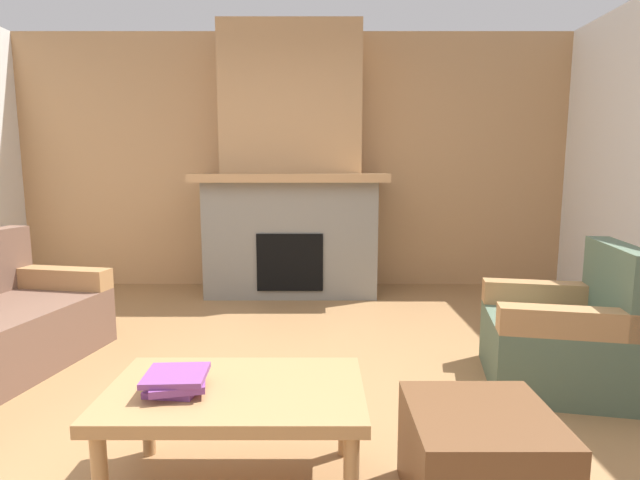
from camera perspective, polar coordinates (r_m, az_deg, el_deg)
The scene contains 7 objects.
ground at distance 2.77m, azimuth -6.34°, elevation -19.26°, with size 9.00×9.00×0.00m, color olive.
wall_back_wood_panel at distance 5.45m, azimuth -3.03°, elevation 9.00°, with size 6.00×0.12×2.70m, color tan.
fireplace at distance 5.07m, azimuth -3.24°, elevation 6.95°, with size 1.90×0.82×2.70m.
armchair at distance 3.29m, azimuth 26.53°, elevation -10.01°, with size 0.89×0.89×0.85m.
coffee_table at distance 2.06m, azimuth -9.63°, elevation -17.78°, with size 1.00×0.60×0.43m.
ottoman at distance 2.08m, azimuth 18.05°, elevation -23.29°, with size 0.52×0.52×0.40m, color brown.
book_stack_near_edge at distance 2.03m, azimuth -16.23°, elevation -15.44°, with size 0.25×0.24×0.07m.
Camera 1 is at (0.29, -2.44, 1.27)m, focal length 27.61 mm.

